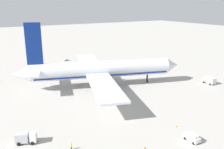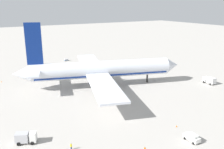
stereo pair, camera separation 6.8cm
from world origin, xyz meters
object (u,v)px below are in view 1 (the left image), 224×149
at_px(service_truck_0, 26,137).
at_px(ground_worker_2, 71,146).
at_px(service_truck_2, 210,80).
at_px(traffic_cone_1, 177,126).
at_px(airliner, 99,70).
at_px(traffic_cone_0, 2,81).
at_px(baggage_cart_1, 66,60).
at_px(service_van, 192,137).
at_px(traffic_cone_3, 138,62).

relative_size(service_truck_0, ground_worker_2, 3.36).
height_order(service_truck_0, ground_worker_2, service_truck_0).
distance_m(service_truck_2, traffic_cone_1, 45.00).
relative_size(airliner, traffic_cone_0, 123.43).
bearing_deg(baggage_cart_1, traffic_cone_0, -147.65).
distance_m(service_truck_2, baggage_cart_1, 81.72).
bearing_deg(service_van, traffic_cone_0, 114.27).
height_order(service_truck_2, traffic_cone_0, service_truck_2).
bearing_deg(airliner, traffic_cone_1, -87.73).
relative_size(service_truck_0, traffic_cone_1, 9.80).
bearing_deg(traffic_cone_0, baggage_cart_1, 32.35).
bearing_deg(ground_worker_2, service_van, -23.54).
bearing_deg(traffic_cone_1, service_truck_2, 27.43).
relative_size(service_truck_2, ground_worker_2, 3.45).
height_order(service_van, baggage_cart_1, service_van).
distance_m(ground_worker_2, traffic_cone_3, 91.15).
bearing_deg(traffic_cone_1, ground_worker_2, 170.86).
bearing_deg(service_van, airliner, 89.59).
bearing_deg(service_truck_2, traffic_cone_3, 93.82).
xyz_separation_m(service_truck_0, traffic_cone_0, (1.51, 55.75, -1.28)).
height_order(service_truck_2, traffic_cone_3, service_truck_2).
xyz_separation_m(ground_worker_2, traffic_cone_1, (29.32, -4.72, -0.54)).
bearing_deg(traffic_cone_3, service_truck_2, -86.18).
bearing_deg(service_truck_2, traffic_cone_0, 147.77).
distance_m(baggage_cart_1, ground_worker_2, 94.48).
bearing_deg(traffic_cone_0, service_truck_2, -32.23).
height_order(service_van, traffic_cone_0, service_van).
bearing_deg(traffic_cone_1, service_truck_0, 160.99).
bearing_deg(airliner, traffic_cone_3, 33.05).
relative_size(service_truck_2, traffic_cone_0, 10.06).
height_order(airliner, traffic_cone_3, airliner).
relative_size(service_van, ground_worker_2, 2.58).
distance_m(service_truck_0, service_van, 41.05).
distance_m(service_truck_2, service_van, 50.38).
distance_m(service_van, baggage_cart_1, 100.83).
height_order(service_truck_2, service_van, service_truck_2).
bearing_deg(baggage_cart_1, service_truck_2, -63.03).
relative_size(service_truck_0, baggage_cart_1, 1.78).
xyz_separation_m(traffic_cone_1, traffic_cone_3, (36.80, 67.46, 0.00)).
xyz_separation_m(ground_worker_2, traffic_cone_3, (66.12, 62.74, -0.54)).
height_order(baggage_cart_1, traffic_cone_3, baggage_cart_1).
bearing_deg(baggage_cart_1, service_van, -92.78).
bearing_deg(traffic_cone_0, service_van, -65.73).
bearing_deg(traffic_cone_1, traffic_cone_0, 117.81).
relative_size(traffic_cone_0, traffic_cone_1, 1.00).
distance_m(airliner, service_van, 49.94).
bearing_deg(traffic_cone_1, airliner, 92.27).
height_order(airliner, traffic_cone_0, airliner).
bearing_deg(service_truck_0, service_van, -29.45).
distance_m(service_truck_0, baggage_cart_1, 90.21).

